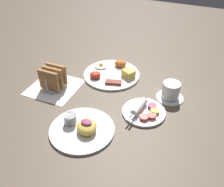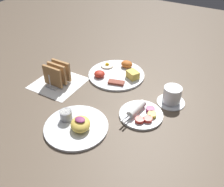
{
  "view_description": "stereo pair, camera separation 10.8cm",
  "coord_description": "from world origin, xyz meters",
  "px_view_note": "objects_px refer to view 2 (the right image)",
  "views": [
    {
      "loc": [
        0.4,
        -0.76,
        0.68
      ],
      "look_at": [
        0.06,
        0.04,
        0.03
      ],
      "focal_mm": 40.0,
      "sensor_mm": 36.0,
      "label": 1
    },
    {
      "loc": [
        0.5,
        -0.71,
        0.68
      ],
      "look_at": [
        0.06,
        0.04,
        0.03
      ],
      "focal_mm": 40.0,
      "sensor_mm": 36.0,
      "label": 2
    }
  ],
  "objects_px": {
    "plate_condiments": "(141,114)",
    "toast_rack": "(57,74)",
    "coffee_cup": "(172,96)",
    "plate_foreground": "(76,125)",
    "plate_breakfast": "(117,73)"
  },
  "relations": [
    {
      "from": "coffee_cup",
      "to": "plate_condiments",
      "type": "bearing_deg",
      "value": -117.94
    },
    {
      "from": "plate_condiments",
      "to": "toast_rack",
      "type": "xyz_separation_m",
      "value": [
        -0.44,
        0.01,
        0.04
      ]
    },
    {
      "from": "plate_condiments",
      "to": "coffee_cup",
      "type": "height_order",
      "value": "coffee_cup"
    },
    {
      "from": "plate_condiments",
      "to": "plate_foreground",
      "type": "xyz_separation_m",
      "value": [
        -0.18,
        -0.18,
        0.0
      ]
    },
    {
      "from": "plate_breakfast",
      "to": "toast_rack",
      "type": "bearing_deg",
      "value": -135.73
    },
    {
      "from": "plate_foreground",
      "to": "plate_breakfast",
      "type": "bearing_deg",
      "value": 96.48
    },
    {
      "from": "plate_condiments",
      "to": "toast_rack",
      "type": "relative_size",
      "value": 1.59
    },
    {
      "from": "toast_rack",
      "to": "coffee_cup",
      "type": "xyz_separation_m",
      "value": [
        0.51,
        0.13,
        -0.02
      ]
    },
    {
      "from": "toast_rack",
      "to": "coffee_cup",
      "type": "height_order",
      "value": "toast_rack"
    },
    {
      "from": "plate_foreground",
      "to": "coffee_cup",
      "type": "relative_size",
      "value": 2.05
    },
    {
      "from": "coffee_cup",
      "to": "plate_foreground",
      "type": "bearing_deg",
      "value": -128.51
    },
    {
      "from": "coffee_cup",
      "to": "toast_rack",
      "type": "bearing_deg",
      "value": -165.83
    },
    {
      "from": "plate_breakfast",
      "to": "plate_foreground",
      "type": "relative_size",
      "value": 1.14
    },
    {
      "from": "toast_rack",
      "to": "plate_foreground",
      "type": "bearing_deg",
      "value": -38.01
    },
    {
      "from": "toast_rack",
      "to": "coffee_cup",
      "type": "relative_size",
      "value": 0.97
    }
  ]
}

